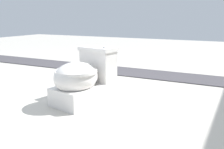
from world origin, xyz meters
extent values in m
plane|color=#B7B2A8|center=(0.00, 0.00, 0.00)|extent=(14.00, 14.00, 0.00)
cube|color=#423F44|center=(-1.40, 0.50, 0.01)|extent=(0.56, 8.00, 0.01)
cube|color=white|center=(0.04, 0.03, 0.09)|extent=(0.65, 0.45, 0.17)
ellipsoid|color=white|center=(0.14, 0.01, 0.26)|extent=(0.50, 0.44, 0.28)
cylinder|color=white|center=(0.14, 0.01, 0.32)|extent=(0.46, 0.46, 0.03)
cube|color=white|center=(-0.17, 0.07, 0.32)|extent=(0.24, 0.37, 0.30)
cube|color=white|center=(-0.17, 0.07, 0.49)|extent=(0.27, 0.40, 0.04)
cylinder|color=silver|center=(-0.15, 0.14, 0.51)|extent=(0.02, 0.02, 0.01)
camera|label=1|loc=(2.05, 1.36, 0.81)|focal=42.00mm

